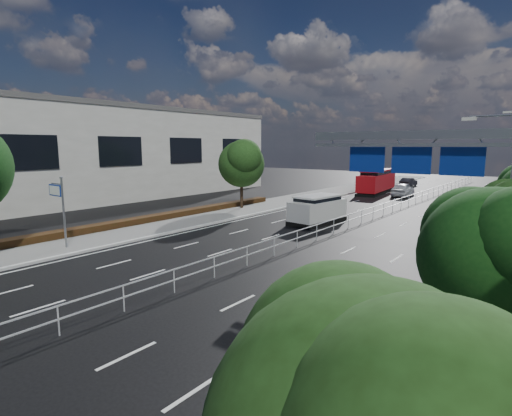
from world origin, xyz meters
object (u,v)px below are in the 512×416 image
Objects in this scene: white_minivan at (317,210)px; red_bus at (377,181)px; near_car_silver at (403,190)px; parked_car_dark at (490,219)px; silver_minivan at (459,245)px; pedestrian_a at (466,270)px; parked_car_teal at (468,238)px; overhead_gantry at (426,155)px; toilet_sign at (59,199)px; near_car_dark at (408,182)px.

red_bus is (-4.04, 22.79, 0.48)m from white_minivan.
near_car_silver reaches higher than parked_car_dark.
pedestrian_a is at bearing -71.69° from silver_minivan.
parked_car_teal is at bearing -64.68° from red_bus.
overhead_gantry is 6.55m from pedestrian_a.
toilet_sign reaches higher than near_car_silver.
parked_car_teal is at bearing 69.10° from overhead_gantry.
near_car_silver is 33.60m from pedestrian_a.
near_car_silver reaches higher than near_car_dark.
parked_car_teal is (15.03, -24.77, -0.83)m from red_bus.
overhead_gantry is at bearing 29.60° from toilet_sign.
parked_car_dark is at bearing 119.67° from near_car_dark.
toilet_sign is at bearing -102.13° from red_bus.
red_bus is at bearing 123.72° from silver_minivan.
near_car_dark is (-3.33, 33.82, -0.43)m from white_minivan.
white_minivan reaches higher than pedestrian_a.
silver_minivan is (19.25, 11.71, -2.10)m from toilet_sign.
silver_minivan is at bearing 109.87° from near_car_silver.
near_car_silver is 1.21× the size of near_car_dark.
pedestrian_a is at bearing -52.68° from overhead_gantry.
silver_minivan is at bearing 46.68° from overhead_gantry.
overhead_gantry is 0.99× the size of red_bus.
near_car_silver is at bearing 134.86° from parked_car_dark.
parked_car_teal is (-0.00, 2.43, -0.10)m from silver_minivan.
near_car_silver is (-0.20, 21.37, -0.26)m from white_minivan.
red_bus is 1.92× the size of parked_car_teal.
parked_car_teal is (11.19, -23.35, -0.09)m from near_car_silver.
overhead_gantry is 32.10m from red_bus.
toilet_sign reaches higher than parked_car_dark.
pedestrian_a is (12.49, -31.18, 0.22)m from near_car_silver.
near_car_silver is 18.63m from parked_car_dark.
white_minivan is 33.99m from near_car_dark.
near_car_silver is 1.14× the size of silver_minivan.
overhead_gantry reaches higher than white_minivan.
near_car_silver is (3.84, -1.42, -0.75)m from red_bus.
silver_minivan is (15.03, -27.20, -0.73)m from red_bus.
silver_minivan is (14.32, -38.23, 0.18)m from near_car_dark.
parked_car_dark is (14.32, -27.35, 0.00)m from near_car_dark.
red_bus is 22.20m from parked_car_dark.
overhead_gantry is 5.59× the size of pedestrian_a.
pedestrian_a is at bearing 108.23° from near_car_silver.
overhead_gantry is 42.17m from near_car_dark.
near_car_dark is 46.35m from pedestrian_a.
parked_car_dark is at bearing -53.28° from red_bus.
parked_car_dark is (-0.00, 10.88, -0.18)m from silver_minivan.
white_minivan is at bearing 97.65° from near_car_dark.
red_bus reaches higher than parked_car_teal.
toilet_sign is at bearing -14.94° from pedestrian_a.
pedestrian_a is (20.55, 6.30, -1.89)m from toilet_sign.
near_car_silver is at bearing 77.87° from toilet_sign.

